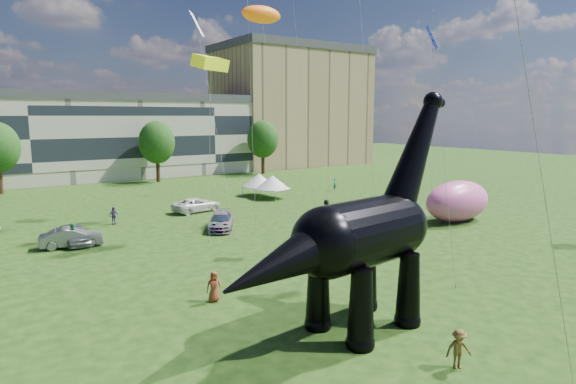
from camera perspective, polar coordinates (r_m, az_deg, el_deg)
ground at (r=24.12m, az=9.56°, el=-14.49°), size 220.00×220.00×0.00m
terrace_row at (r=78.35m, az=-28.66°, el=5.27°), size 78.00×11.00×12.00m
apartment_block at (r=98.08m, az=0.42°, el=9.81°), size 28.00×18.00×22.00m
tree_mid_right at (r=72.86m, az=-15.30°, el=6.08°), size 5.20×5.20×9.44m
tree_far_right at (r=80.47m, az=-3.01°, el=6.63°), size 5.20×5.20×9.44m
dinosaur_sculpture at (r=21.39m, az=8.11°, el=-5.56°), size 13.73×4.36×11.17m
car_silver at (r=39.81m, az=-23.94°, el=-4.60°), size 1.90×4.42×1.49m
car_grey at (r=38.99m, az=-24.27°, el=-4.94°), size 4.56×2.29×1.44m
car_white at (r=49.49m, az=-10.75°, el=-1.50°), size 5.35×3.14×1.40m
car_dark at (r=41.42m, az=-7.94°, el=-3.47°), size 4.12×5.11×1.39m
gazebo_near at (r=56.24m, az=-1.87°, el=1.17°), size 5.14×5.14×2.74m
gazebo_far at (r=58.42m, az=-3.47°, el=1.42°), size 4.92×4.92×2.71m
inflatable_pink at (r=46.65m, az=19.46°, el=-1.02°), size 7.53×3.77×3.76m
visitors at (r=37.41m, az=-5.53°, el=-4.49°), size 50.85×38.24×1.89m
kites at (r=38.66m, az=-28.18°, el=19.36°), size 61.27×37.85×30.66m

